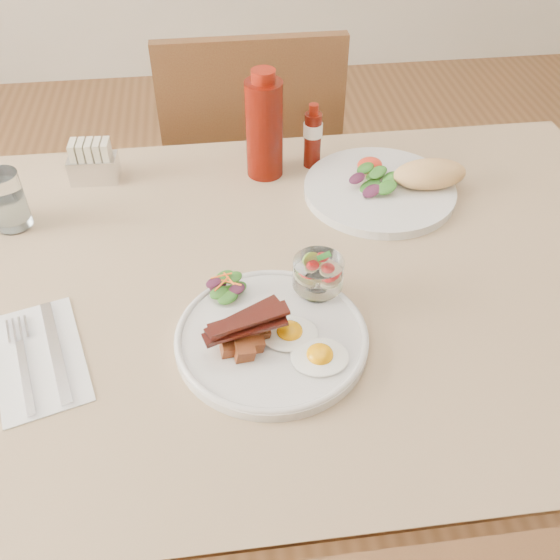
{
  "coord_description": "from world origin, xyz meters",
  "views": [
    {
      "loc": [
        -0.1,
        -0.75,
        1.43
      ],
      "look_at": [
        -0.02,
        -0.08,
        0.82
      ],
      "focal_mm": 40.0,
      "sensor_mm": 36.0,
      "label": 1
    }
  ],
  "objects": [
    {
      "name": "ketchup_bottle",
      "position": [
        0.0,
        0.31,
        0.85
      ],
      "size": [
        0.08,
        0.08,
        0.21
      ],
      "rotation": [
        0.0,
        0.0,
        0.12
      ],
      "color": "#4F0B04",
      "rests_on": "table"
    },
    {
      "name": "napkin_cutlery",
      "position": [
        -0.37,
        -0.13,
        0.75
      ],
      "size": [
        0.17,
        0.24,
        0.01
      ],
      "rotation": [
        0.0,
        0.0,
        0.28
      ],
      "color": "white",
      "rests_on": "table"
    },
    {
      "name": "bacon_potato_pile",
      "position": [
        -0.08,
        -0.16,
        0.79
      ],
      "size": [
        0.12,
        0.08,
        0.05
      ],
      "rotation": [
        0.0,
        0.0,
        -0.17
      ],
      "color": "maroon",
      "rests_on": "main_plate"
    },
    {
      "name": "fried_eggs",
      "position": [
        0.01,
        -0.17,
        0.77
      ],
      "size": [
        0.14,
        0.14,
        0.02
      ],
      "rotation": [
        0.0,
        0.0,
        -0.31
      ],
      "color": "white",
      "rests_on": "main_plate"
    },
    {
      "name": "second_plate",
      "position": [
        0.23,
        0.21,
        0.77
      ],
      "size": [
        0.31,
        0.29,
        0.07
      ],
      "rotation": [
        0.0,
        0.0,
        0.35
      ],
      "color": "silver",
      "rests_on": "table"
    },
    {
      "name": "chair_far",
      "position": [
        0.0,
        0.66,
        0.52
      ],
      "size": [
        0.42,
        0.42,
        0.93
      ],
      "color": "brown",
      "rests_on": "ground"
    },
    {
      "name": "water_glass",
      "position": [
        -0.46,
        0.19,
        0.8
      ],
      "size": [
        0.06,
        0.06,
        0.11
      ],
      "color": "white",
      "rests_on": "table"
    },
    {
      "name": "side_salad",
      "position": [
        -0.09,
        -0.05,
        0.78
      ],
      "size": [
        0.07,
        0.06,
        0.03
      ],
      "rotation": [
        0.0,
        0.0,
        -0.21
      ],
      "color": "#225216",
      "rests_on": "main_plate"
    },
    {
      "name": "main_plate",
      "position": [
        -0.04,
        -0.14,
        0.76
      ],
      "size": [
        0.28,
        0.28,
        0.02
      ],
      "primitive_type": "cylinder",
      "color": "silver",
      "rests_on": "table"
    },
    {
      "name": "hot_sauce_bottle",
      "position": [
        0.1,
        0.33,
        0.82
      ],
      "size": [
        0.05,
        0.05,
        0.13
      ],
      "rotation": [
        0.0,
        0.0,
        0.29
      ],
      "color": "#4F0B04",
      "rests_on": "table"
    },
    {
      "name": "fruit_cup",
      "position": [
        0.04,
        -0.07,
        0.81
      ],
      "size": [
        0.08,
        0.08,
        0.08
      ],
      "rotation": [
        0.0,
        0.0,
        -0.08
      ],
      "color": "white",
      "rests_on": "main_plate"
    },
    {
      "name": "table",
      "position": [
        0.0,
        0.0,
        0.66
      ],
      "size": [
        1.33,
        0.88,
        0.75
      ],
      "color": "brown",
      "rests_on": "ground"
    },
    {
      "name": "sugar_caddy",
      "position": [
        -0.33,
        0.33,
        0.79
      ],
      "size": [
        0.09,
        0.06,
        0.08
      ],
      "rotation": [
        0.0,
        0.0,
        -0.06
      ],
      "color": "silver",
      "rests_on": "table"
    }
  ]
}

